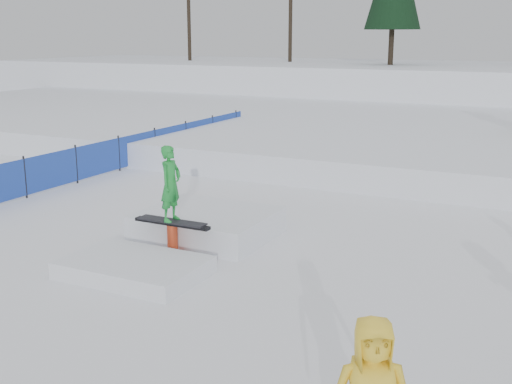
% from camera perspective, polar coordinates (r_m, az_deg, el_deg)
% --- Properties ---
extents(ground, '(120.00, 120.00, 0.00)m').
position_cam_1_polar(ground, '(11.42, -6.79, -7.25)').
color(ground, white).
extents(snow_berm, '(60.00, 14.00, 2.40)m').
position_cam_1_polar(snow_berm, '(39.43, 18.01, 8.92)').
color(snow_berm, white).
rests_on(snow_berm, ground).
extents(snow_midrise, '(50.00, 18.00, 0.80)m').
position_cam_1_polar(snow_midrise, '(25.83, 13.02, 5.23)').
color(snow_midrise, white).
rests_on(snow_midrise, ground).
extents(safety_fence, '(0.05, 16.00, 1.10)m').
position_cam_1_polar(safety_fence, '(20.16, -12.09, 3.38)').
color(safety_fence, '#2042AB').
rests_on(safety_fence, ground).
extents(jib_rail_feature, '(2.60, 4.40, 2.11)m').
position_cam_1_polar(jib_rail_feature, '(12.74, -5.99, -3.54)').
color(jib_rail_feature, white).
rests_on(jib_rail_feature, ground).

